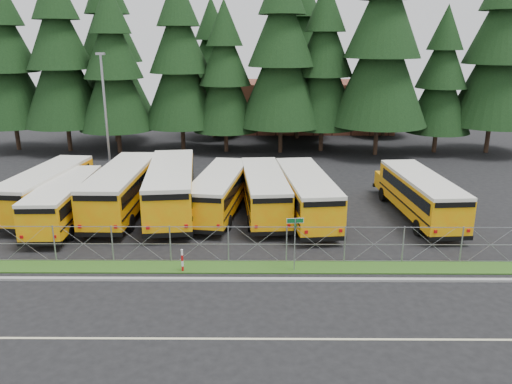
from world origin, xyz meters
TOP-DOWN VIEW (x-y plane):
  - ground at (0.00, 0.00)m, footprint 120.00×120.00m
  - curb at (0.00, -3.10)m, footprint 50.00×0.25m
  - grass_verge at (0.00, -1.70)m, footprint 50.00×1.40m
  - road_lane_line at (0.00, -8.00)m, footprint 50.00×0.12m
  - chainlink_fence at (0.00, -1.00)m, footprint 44.00×0.10m
  - brick_building at (6.00, 40.00)m, footprint 22.00×10.00m
  - bus_0 at (-13.45, 7.03)m, footprint 3.70×11.24m
  - bus_1 at (-11.47, 4.87)m, footprint 2.76×10.41m
  - bus_2 at (-8.38, 6.77)m, footprint 3.00×11.92m
  - bus_3 at (-5.22, 6.83)m, footprint 4.34×12.60m
  - bus_4 at (-1.96, 6.75)m, footprint 3.97×10.93m
  - bus_5 at (0.89, 6.64)m, footprint 3.54×11.06m
  - bus_6 at (3.55, 5.96)m, footprint 3.90×11.50m
  - bus_east at (10.86, 5.96)m, footprint 3.39×11.06m
  - street_sign at (2.34, -2.03)m, footprint 0.84×0.55m
  - striped_bollard at (-3.23, -2.16)m, footprint 0.11×0.11m
  - light_standard at (-11.91, 15.74)m, footprint 0.70×0.35m
  - conifer_0 at (-24.81, 26.77)m, footprint 7.99×7.99m
  - conifer_1 at (-19.15, 26.21)m, footprint 8.34×8.34m
  - conifer_2 at (-13.73, 25.34)m, footprint 7.49×7.49m
  - conifer_3 at (-7.39, 26.68)m, footprint 7.94×7.94m
  - conifer_4 at (-2.84, 26.07)m, footprint 6.76×6.76m
  - conifer_5 at (2.75, 25.65)m, footprint 8.61×8.61m
  - conifer_6 at (7.02, 26.52)m, footprint 7.61×7.61m
  - conifer_7 at (12.28, 24.58)m, footprint 9.44×9.44m
  - conifer_8 at (18.65, 25.83)m, footprint 6.52×6.52m
  - conifer_9 at (23.93, 25.66)m, footprint 8.85×8.85m
  - conifer_10 at (-15.61, 31.25)m, footprint 8.81×8.81m
  - conifer_11 at (-4.80, 33.92)m, footprint 7.12×7.12m
  - conifer_12 at (5.03, 33.36)m, footprint 8.67×8.67m
  - conifer_13 at (15.53, 34.95)m, footprint 6.89×6.89m

SIDE VIEW (x-z plane):
  - ground at x=0.00m, z-range 0.00..0.00m
  - road_lane_line at x=0.00m, z-range 0.00..0.01m
  - grass_verge at x=0.00m, z-range 0.00..0.06m
  - curb at x=0.00m, z-range 0.00..0.12m
  - striped_bollard at x=-3.23m, z-range 0.00..1.20m
  - chainlink_fence at x=0.00m, z-range 0.00..2.00m
  - bus_1 at x=-11.47m, z-range 0.00..2.71m
  - bus_4 at x=-1.96m, z-range 0.00..2.80m
  - bus_5 at x=0.89m, z-range 0.00..2.85m
  - bus_east at x=10.86m, z-range 0.00..2.86m
  - bus_0 at x=-13.45m, z-range 0.00..2.89m
  - bus_6 at x=3.55m, z-range 0.00..2.96m
  - bus_2 at x=-8.38m, z-range 0.00..3.11m
  - bus_3 at x=-5.22m, z-range 0.00..3.24m
  - street_sign at x=2.34m, z-range 0.63..3.44m
  - brick_building at x=6.00m, z-range 0.00..6.00m
  - light_standard at x=-11.91m, z-range 0.43..10.57m
  - conifer_8 at x=18.65m, z-range 0.00..14.41m
  - conifer_4 at x=-2.84m, z-range 0.00..14.95m
  - conifer_13 at x=15.53m, z-range 0.00..15.24m
  - conifer_11 at x=-4.80m, z-range 0.00..15.75m
  - conifer_2 at x=-13.73m, z-range 0.00..16.56m
  - conifer_6 at x=7.02m, z-range 0.00..16.83m
  - conifer_3 at x=-7.39m, z-range 0.00..17.57m
  - conifer_0 at x=-24.81m, z-range 0.00..17.67m
  - conifer_1 at x=-19.15m, z-range 0.00..18.44m
  - conifer_5 at x=2.75m, z-range 0.00..19.04m
  - conifer_12 at x=5.03m, z-range 0.00..19.17m
  - conifer_10 at x=-15.61m, z-range 0.00..19.48m
  - conifer_9 at x=23.93m, z-range 0.00..19.58m
  - conifer_7 at x=12.28m, z-range 0.00..20.88m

